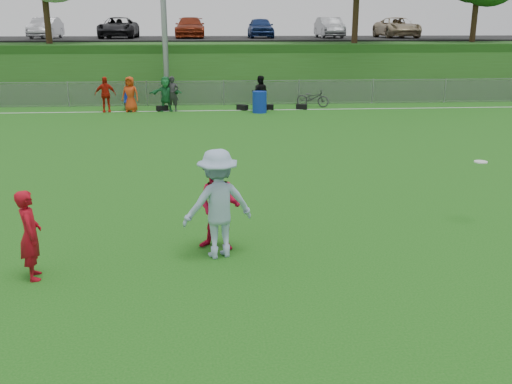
{
  "coord_description": "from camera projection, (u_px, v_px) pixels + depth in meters",
  "views": [
    {
      "loc": [
        -0.75,
        -10.23,
        4.21
      ],
      "look_at": [
        0.12,
        0.5,
        0.99
      ],
      "focal_mm": 40.0,
      "sensor_mm": 36.0,
      "label": 1
    }
  ],
  "objects": [
    {
      "name": "berm",
      "position": [
        219.0,
        62.0,
        40.21
      ],
      "size": [
        120.0,
        18.0,
        3.0
      ],
      "primitive_type": "cube",
      "color": "#214A14",
      "rests_on": "ground"
    },
    {
      "name": "recycling_bin",
      "position": [
        260.0,
        102.0,
        27.44
      ],
      "size": [
        0.89,
        0.89,
        1.02
      ],
      "primitive_type": "cylinder",
      "rotation": [
        0.0,
        0.0,
        -0.4
      ],
      "color": "#0F2EA2",
      "rests_on": "ground"
    },
    {
      "name": "player_red_left",
      "position": [
        30.0,
        235.0,
        9.56
      ],
      "size": [
        0.53,
        0.66,
        1.56
      ],
      "primitive_type": "imported",
      "rotation": [
        0.0,
        0.0,
        1.87
      ],
      "color": "#A30B18",
      "rests_on": "ground"
    },
    {
      "name": "frisbee",
      "position": [
        481.0,
        162.0,
        12.11
      ],
      "size": [
        0.28,
        0.28,
        0.03
      ],
      "color": "white",
      "rests_on": "ground"
    },
    {
      "name": "bicycle",
      "position": [
        313.0,
        98.0,
        29.41
      ],
      "size": [
        1.81,
        1.32,
        0.9
      ],
      "primitive_type": "imported",
      "rotation": [
        0.0,
        0.0,
        1.1
      ],
      "color": "#2F2E31",
      "rests_on": "ground"
    },
    {
      "name": "sideline_far",
      "position": [
        225.0,
        110.0,
        28.22
      ],
      "size": [
        60.0,
        0.1,
        0.01
      ],
      "primitive_type": "cube",
      "color": "white",
      "rests_on": "ground"
    },
    {
      "name": "gear_bags",
      "position": [
        244.0,
        107.0,
        28.36
      ],
      "size": [
        7.54,
        0.58,
        0.26
      ],
      "color": "black",
      "rests_on": "ground"
    },
    {
      "name": "car_row",
      "position": [
        202.0,
        28.0,
        40.41
      ],
      "size": [
        32.04,
        5.18,
        1.44
      ],
      "color": "silver",
      "rests_on": "parking_lot"
    },
    {
      "name": "player_red_center",
      "position": [
        220.0,
        206.0,
        10.8
      ],
      "size": [
        0.99,
        0.87,
        1.74
      ],
      "primitive_type": "imported",
      "rotation": [
        0.0,
        0.0,
        -0.28
      ],
      "color": "red",
      "rests_on": "ground"
    },
    {
      "name": "player_blue",
      "position": [
        218.0,
        204.0,
        10.42
      ],
      "size": [
        1.48,
        1.11,
        2.04
      ],
      "primitive_type": "imported",
      "rotation": [
        0.0,
        0.0,
        3.44
      ],
      "color": "#96AFD0",
      "rests_on": "ground"
    },
    {
      "name": "camp_chair",
      "position": [
        129.0,
        104.0,
        28.43
      ],
      "size": [
        0.54,
        0.55,
        0.9
      ],
      "rotation": [
        0.0,
        0.0,
        0.07
      ],
      "color": "#0E2A9B",
      "rests_on": "ground"
    },
    {
      "name": "ground",
      "position": [
        252.0,
        249.0,
        11.04
      ],
      "size": [
        120.0,
        120.0,
        0.0
      ],
      "primitive_type": "plane",
      "color": "#175512",
      "rests_on": "ground"
    },
    {
      "name": "spectator_row",
      "position": [
        171.0,
        94.0,
        27.78
      ],
      "size": [
        8.52,
        0.84,
        1.69
      ],
      "color": "red",
      "rests_on": "ground"
    },
    {
      "name": "fence",
      "position": [
        224.0,
        93.0,
        29.95
      ],
      "size": [
        58.0,
        0.06,
        1.3
      ],
      "color": "gray",
      "rests_on": "ground"
    },
    {
      "name": "parking_lot",
      "position": [
        218.0,
        38.0,
        41.68
      ],
      "size": [
        120.0,
        12.0,
        0.1
      ],
      "primitive_type": "cube",
      "color": "black",
      "rests_on": "berm"
    }
  ]
}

